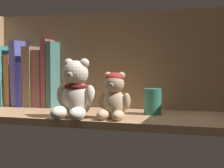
% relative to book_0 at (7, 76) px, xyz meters
% --- Properties ---
extents(shelf_board, '(0.83, 0.28, 0.02)m').
position_rel_book_0_xyz_m(shelf_board, '(0.39, -0.11, -0.11)').
color(shelf_board, '#A87F5B').
rests_on(shelf_board, ground).
extents(shelf_back_panel, '(0.85, 0.01, 0.33)m').
position_rel_book_0_xyz_m(shelf_back_panel, '(0.39, 0.03, 0.04)').
color(shelf_back_panel, '#84684B').
rests_on(shelf_back_panel, ground).
extents(book_0, '(0.03, 0.12, 0.21)m').
position_rel_book_0_xyz_m(book_0, '(0.00, 0.00, 0.00)').
color(book_0, '#3A7E76').
rests_on(book_0, shelf_board).
extents(book_1, '(0.02, 0.10, 0.18)m').
position_rel_book_0_xyz_m(book_1, '(0.03, -0.00, -0.01)').
color(book_1, '#AE6841').
rests_on(book_1, shelf_board).
extents(book_2, '(0.03, 0.09, 0.22)m').
position_rel_book_0_xyz_m(book_2, '(0.05, 0.00, 0.01)').
color(book_2, '#5054AC').
rests_on(book_2, shelf_board).
extents(book_3, '(0.02, 0.11, 0.15)m').
position_rel_book_0_xyz_m(book_3, '(0.08, 0.00, -0.03)').
color(book_3, '#3136B5').
rests_on(book_3, shelf_board).
extents(book_4, '(0.03, 0.10, 0.20)m').
position_rel_book_0_xyz_m(book_4, '(0.10, 0.00, -0.00)').
color(book_4, '#76644A').
rests_on(book_4, shelf_board).
extents(book_5, '(0.03, 0.09, 0.19)m').
position_rel_book_0_xyz_m(book_5, '(0.14, -0.00, -0.01)').
color(book_5, '#824E4E').
rests_on(book_5, shelf_board).
extents(book_6, '(0.02, 0.09, 0.23)m').
position_rel_book_0_xyz_m(book_6, '(0.16, 0.00, 0.01)').
color(book_6, brown).
rests_on(book_6, shelf_board).
extents(book_7, '(0.02, 0.09, 0.22)m').
position_rel_book_0_xyz_m(book_7, '(0.18, 0.00, 0.01)').
color(book_7, '#3E6A65').
rests_on(book_7, shelf_board).
extents(teddy_bear_larger, '(0.12, 0.12, 0.16)m').
position_rel_book_0_xyz_m(teddy_bear_larger, '(0.35, -0.20, -0.03)').
color(teddy_bear_larger, beige).
rests_on(teddy_bear_larger, shelf_board).
extents(teddy_bear_smaller, '(0.09, 0.09, 0.12)m').
position_rel_book_0_xyz_m(teddy_bear_smaller, '(0.45, -0.19, -0.04)').
color(teddy_bear_smaller, tan).
rests_on(teddy_bear_smaller, shelf_board).
extents(pillar_candle, '(0.05, 0.05, 0.07)m').
position_rel_book_0_xyz_m(pillar_candle, '(0.54, -0.08, -0.07)').
color(pillar_candle, '#2D7A66').
rests_on(pillar_candle, shelf_board).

